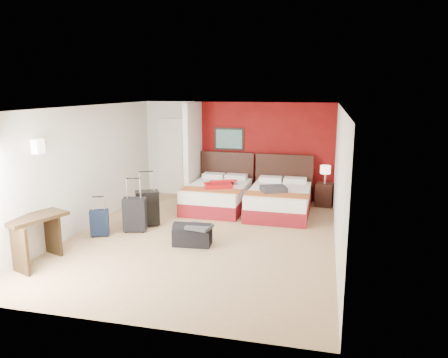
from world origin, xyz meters
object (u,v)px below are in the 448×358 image
(bed_left, at_px, (217,197))
(table_lamp, at_px, (325,175))
(suitcase_black, at_px, (147,209))
(suitcase_navy, at_px, (100,224))
(desk, at_px, (37,240))
(duffel_bag, at_px, (192,236))
(bed_right, at_px, (279,202))
(nightstand, at_px, (324,195))
(suitcase_charcoal, at_px, (135,216))
(red_suitcase_open, at_px, (221,184))

(bed_left, bearing_deg, table_lamp, 19.62)
(bed_left, relative_size, suitcase_black, 2.69)
(suitcase_navy, height_order, desk, desk)
(desk, bearing_deg, duffel_bag, 52.88)
(suitcase_black, xyz_separation_m, desk, (-0.97, -2.26, 0.05))
(suitcase_black, bearing_deg, bed_right, 1.67)
(nightstand, distance_m, duffel_bag, 4.06)
(suitcase_charcoal, bearing_deg, suitcase_black, 61.27)
(nightstand, relative_size, desk, 0.58)
(suitcase_black, bearing_deg, suitcase_navy, -156.53)
(nightstand, relative_size, table_lamp, 1.28)
(bed_right, bearing_deg, suitcase_charcoal, -144.14)
(bed_right, relative_size, suitcase_black, 2.71)
(duffel_bag, bearing_deg, red_suitcase_open, 86.77)
(table_lamp, bearing_deg, desk, -134.22)
(duffel_bag, bearing_deg, suitcase_navy, 174.09)
(table_lamp, relative_size, suitcase_black, 0.62)
(suitcase_charcoal, relative_size, suitcase_navy, 1.35)
(suitcase_charcoal, relative_size, desk, 0.68)
(suitcase_navy, bearing_deg, duffel_bag, -27.08)
(nightstand, height_order, suitcase_navy, nightstand)
(bed_left, height_order, table_lamp, table_lamp)
(table_lamp, bearing_deg, duffel_bag, -125.26)
(nightstand, height_order, desk, desk)
(red_suitcase_open, relative_size, suitcase_charcoal, 1.29)
(bed_right, xyz_separation_m, duffel_bag, (-1.34, -2.37, -0.12))
(red_suitcase_open, xyz_separation_m, suitcase_navy, (-1.86, -2.34, -0.39))
(suitcase_black, bearing_deg, table_lamp, 5.80)
(bed_right, distance_m, suitcase_navy, 3.99)
(nightstand, distance_m, suitcase_black, 4.35)
(suitcase_black, bearing_deg, nightstand, 5.80)
(bed_right, bearing_deg, duffel_bag, -118.75)
(desk, bearing_deg, suitcase_black, 87.83)
(bed_left, xyz_separation_m, duffel_bag, (0.15, -2.49, -0.11))
(table_lamp, height_order, suitcase_charcoal, table_lamp)
(desk, bearing_deg, suitcase_navy, 98.53)
(suitcase_navy, height_order, duffel_bag, suitcase_navy)
(red_suitcase_open, bearing_deg, bed_right, -24.07)
(bed_left, distance_m, nightstand, 2.63)
(bed_right, relative_size, table_lamp, 4.40)
(suitcase_black, height_order, duffel_bag, suitcase_black)
(red_suitcase_open, height_order, duffel_bag, red_suitcase_open)
(red_suitcase_open, height_order, suitcase_black, suitcase_black)
(nightstand, bearing_deg, duffel_bag, -119.47)
(bed_left, distance_m, suitcase_charcoal, 2.36)
(duffel_bag, bearing_deg, bed_right, 56.08)
(bed_left, relative_size, duffel_bag, 2.79)
(table_lamp, bearing_deg, nightstand, 0.00)
(suitcase_black, bearing_deg, duffel_bag, -63.06)
(bed_right, xyz_separation_m, suitcase_charcoal, (-2.70, -1.90, 0.04))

